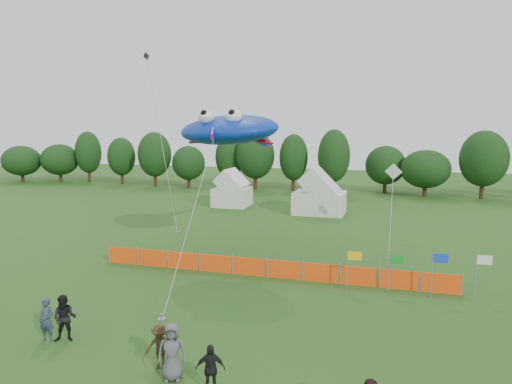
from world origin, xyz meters
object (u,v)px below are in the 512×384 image
(barrier_fence, at_px, (266,268))
(stingray_kite, at_px, (232,130))
(spectator_e, at_px, (172,352))
(spectator_d, at_px, (210,369))
(tent_right, at_px, (320,196))
(tent_left, at_px, (232,191))
(spectator_b, at_px, (65,318))
(spectator_a, at_px, (47,320))
(spectator_c, at_px, (160,347))

(barrier_fence, bearing_deg, stingray_kite, 134.76)
(spectator_e, bearing_deg, barrier_fence, 68.26)
(barrier_fence, height_order, spectator_d, spectator_d)
(tent_right, relative_size, spectator_e, 2.59)
(tent_left, xyz_separation_m, spectator_e, (9.49, -32.70, -0.66))
(spectator_e, bearing_deg, stingray_kite, 80.65)
(tent_left, relative_size, spectator_e, 1.91)
(barrier_fence, relative_size, spectator_b, 10.97)
(tent_right, distance_m, spectator_e, 30.99)
(spectator_a, height_order, spectator_c, spectator_a)
(spectator_c, height_order, stingray_kite, stingray_kite)
(spectator_a, bearing_deg, tent_left, 91.40)
(spectator_d, bearing_deg, spectator_c, 138.35)
(tent_left, bearing_deg, spectator_b, -82.16)
(tent_right, xyz_separation_m, spectator_d, (1.40, -31.37, -0.96))
(barrier_fence, distance_m, spectator_b, 11.00)
(spectator_b, relative_size, stingray_kite, 0.10)
(spectator_e, bearing_deg, tent_right, 69.00)
(tent_right, height_order, spectator_c, tent_right)
(spectator_b, xyz_separation_m, spectator_e, (5.17, -1.29, 0.04))
(spectator_d, bearing_deg, tent_right, 73.20)
(tent_left, xyz_separation_m, tent_right, (9.57, -1.72, 0.14))
(tent_left, bearing_deg, barrier_fence, -66.09)
(spectator_b, relative_size, spectator_c, 1.17)
(spectator_b, height_order, spectator_d, spectator_b)
(tent_left, relative_size, spectator_a, 2.14)
(tent_right, bearing_deg, stingray_kite, -99.71)
(spectator_c, xyz_separation_m, spectator_e, (0.71, -0.50, 0.17))
(tent_right, bearing_deg, spectator_d, -87.44)
(spectator_b, height_order, spectator_c, spectator_b)
(barrier_fence, xyz_separation_m, spectator_b, (-5.34, -9.61, 0.41))
(spectator_d, bearing_deg, barrier_fence, 77.28)
(tent_left, relative_size, stingray_kite, 0.20)
(stingray_kite, bearing_deg, spectator_e, -78.51)
(barrier_fence, relative_size, spectator_a, 11.78)
(barrier_fence, bearing_deg, spectator_a, -121.49)
(tent_left, height_order, spectator_b, tent_left)
(tent_left, relative_size, barrier_fence, 0.18)
(tent_right, height_order, spectator_b, tent_right)
(spectator_c, relative_size, stingray_kite, 0.08)
(tent_left, height_order, spectator_e, tent_left)
(spectator_e, bearing_deg, spectator_d, -35.75)
(spectator_b, distance_m, stingray_kite, 14.70)
(barrier_fence, xyz_separation_m, spectator_a, (-6.01, -9.81, 0.34))
(spectator_d, bearing_deg, spectator_e, 145.74)
(tent_left, distance_m, stingray_kite, 20.92)
(tent_right, height_order, spectator_d, tent_right)
(spectator_b, height_order, stingray_kite, stingray_kite)
(spectator_a, height_order, spectator_e, spectator_e)
(spectator_a, xyz_separation_m, spectator_e, (5.84, -1.10, 0.10))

